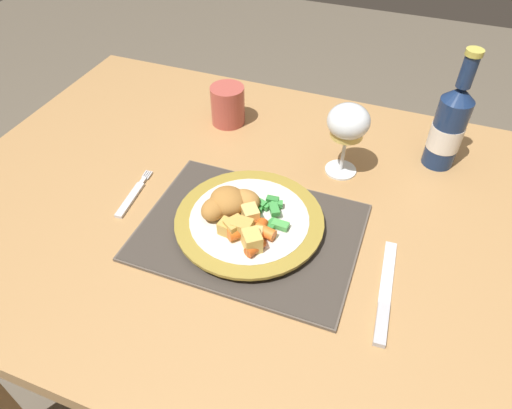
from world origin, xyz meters
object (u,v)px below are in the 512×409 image
fork (133,196)px  wine_glass (348,125)px  drinking_cup (228,104)px  dinner_plate (249,221)px  table_knife (385,299)px  dining_table (288,249)px  bottle (449,126)px

fork → wine_glass: size_ratio=0.91×
wine_glass → drinking_cup: 0.29m
dinner_plate → fork: dinner_plate is taller
fork → table_knife: 0.47m
table_knife → dinner_plate: bearing=164.9°
dinner_plate → wine_glass: 0.25m
dinner_plate → fork: size_ratio=1.90×
dinner_plate → drinking_cup: 0.33m
dining_table → wine_glass: bearing=69.7°
fork → bottle: bearing=30.7°
wine_glass → drinking_cup: (-0.27, 0.08, -0.06)m
dinner_plate → bottle: size_ratio=1.06×
dinner_plate → bottle: bearing=46.7°
dinner_plate → table_knife: dinner_plate is taller
table_knife → wine_glass: size_ratio=1.35×
wine_glass → table_knife: bearing=-64.5°
wine_glass → bottle: 0.20m
fork → wine_glass: bearing=31.8°
table_knife → dining_table: bearing=146.1°
fork → wine_glass: (0.34, 0.21, 0.10)m
fork → bottle: (0.51, 0.31, 0.08)m
dining_table → drinking_cup: (-0.22, 0.23, 0.14)m
dinner_plate → fork: 0.23m
fork → table_knife: table_knife is taller
table_knife → drinking_cup: bearing=138.9°
dining_table → dinner_plate: dinner_plate is taller
wine_glass → drinking_cup: size_ratio=1.71×
table_knife → wine_glass: wine_glass is taller
table_knife → drinking_cup: 0.54m
table_knife → bottle: bottle is taller
table_knife → drinking_cup: size_ratio=2.31×
dining_table → wine_glass: wine_glass is taller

